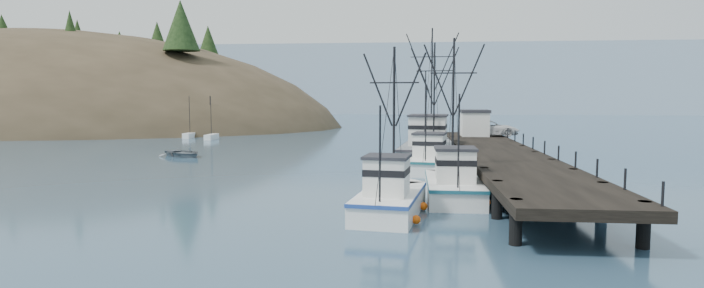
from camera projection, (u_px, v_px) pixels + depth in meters
name	position (u px, v px, depth m)	size (l,w,h in m)	color
ground	(277.00, 218.00, 28.59)	(400.00, 400.00, 0.00)	#2B4860
pier	(501.00, 155.00, 42.85)	(6.00, 44.00, 2.00)	black
headland	(16.00, 147.00, 114.58)	(134.80, 78.00, 51.00)	#382D1E
distant_ridge	(418.00, 113.00, 195.97)	(360.00, 40.00, 26.00)	#9EB2C6
distant_ridge_far	(290.00, 111.00, 215.97)	(180.00, 25.00, 18.00)	silver
moored_sailboats	(179.00, 132.00, 89.19)	(17.72, 21.18, 6.35)	white
trawler_near	(453.00, 185.00, 34.02)	(3.30, 9.91, 10.28)	white
trawler_mid	(391.00, 198.00, 29.62)	(4.09, 9.20, 9.35)	white
trawler_far	(432.00, 160.00, 46.72)	(5.05, 10.96, 11.19)	white
work_vessel	(430.00, 149.00, 52.07)	(6.13, 15.79, 13.12)	slate
pier_shed	(475.00, 123.00, 58.57)	(3.00, 3.20, 2.80)	silver
pickup_truck	(490.00, 128.00, 58.49)	(2.75, 5.97, 1.66)	silver
motorboat	(183.00, 157.00, 56.87)	(3.70, 5.17, 1.07)	slate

